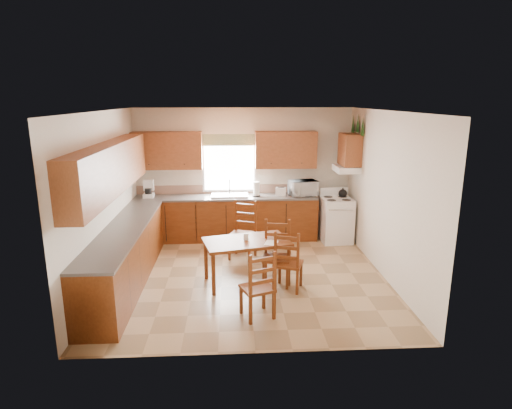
{
  "coord_description": "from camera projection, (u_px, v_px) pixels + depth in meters",
  "views": [
    {
      "loc": [
        -0.25,
        -6.66,
        2.9
      ],
      "look_at": [
        0.15,
        0.3,
        1.15
      ],
      "focal_mm": 30.0,
      "sensor_mm": 36.0,
      "label": 1
    }
  ],
  "objects": [
    {
      "name": "floor",
      "position": [
        248.0,
        275.0,
        7.16
      ],
      "size": [
        4.5,
        4.5,
        0.0
      ],
      "primitive_type": "plane",
      "color": "#9F7F56",
      "rests_on": "ground"
    },
    {
      "name": "window_valance",
      "position": [
        229.0,
        140.0,
        8.77
      ],
      "size": [
        1.19,
        0.01,
        0.24
      ],
      "primitive_type": "cube",
      "color": "#39592B",
      "rests_on": "wall_back"
    },
    {
      "name": "upper_cab_back_left",
      "position": [
        167.0,
        151.0,
        8.65
      ],
      "size": [
        1.41,
        0.33,
        0.75
      ],
      "primitive_type": "cube",
      "color": "brown",
      "rests_on": "wall_back"
    },
    {
      "name": "backsplash",
      "position": [
        226.0,
        189.0,
        9.07
      ],
      "size": [
        3.75,
        0.01,
        0.18
      ],
      "primitive_type": "cube",
      "color": "#8D6957",
      "rests_on": "counter_back"
    },
    {
      "name": "ceiling",
      "position": [
        247.0,
        111.0,
        6.51
      ],
      "size": [
        4.5,
        4.5,
        0.0
      ],
      "primitive_type": "plane",
      "color": "#984D23",
      "rests_on": "floor"
    },
    {
      "name": "coffeemaker",
      "position": [
        148.0,
        190.0,
        8.67
      ],
      "size": [
        0.19,
        0.23,
        0.32
      ],
      "primitive_type": "cube",
      "rotation": [
        0.0,
        0.0,
        -0.01
      ],
      "color": "white",
      "rests_on": "counter_back"
    },
    {
      "name": "lower_cab_left",
      "position": [
        126.0,
        256.0,
        6.8
      ],
      "size": [
        0.6,
        3.6,
        0.88
      ],
      "primitive_type": "cube",
      "color": "#642C0F",
      "rests_on": "floor"
    },
    {
      "name": "pine_decal_a",
      "position": [
        363.0,
        126.0,
        8.0
      ],
      "size": [
        0.22,
        0.22,
        0.36
      ],
      "primitive_type": "cone",
      "color": "#163F15",
      "rests_on": "wall_right"
    },
    {
      "name": "sink_basin",
      "position": [
        230.0,
        195.0,
        8.81
      ],
      "size": [
        0.75,
        0.45,
        0.04
      ],
      "primitive_type": "cube",
      "color": "silver",
      "rests_on": "counter_back"
    },
    {
      "name": "microwave",
      "position": [
        303.0,
        188.0,
        8.86
      ],
      "size": [
        0.59,
        0.48,
        0.31
      ],
      "primitive_type": "imported",
      "rotation": [
        0.0,
        0.0,
        0.23
      ],
      "color": "white",
      "rests_on": "counter_back"
    },
    {
      "name": "chair_far_right",
      "position": [
        242.0,
        231.0,
        7.82
      ],
      "size": [
        0.56,
        0.55,
        1.05
      ],
      "primitive_type": "cube",
      "rotation": [
        0.0,
        0.0,
        -0.36
      ],
      "color": "#642C0F",
      "rests_on": "floor"
    },
    {
      "name": "wall_front",
      "position": [
        256.0,
        244.0,
        4.66
      ],
      "size": [
        4.5,
        4.5,
        0.0
      ],
      "primitive_type": "plane",
      "color": "beige",
      "rests_on": "floor"
    },
    {
      "name": "stove",
      "position": [
        336.0,
        220.0,
        8.78
      ],
      "size": [
        0.62,
        0.64,
        0.89
      ],
      "primitive_type": "cube",
      "rotation": [
        0.0,
        0.0,
        0.05
      ],
      "color": "white",
      "rests_on": "floor"
    },
    {
      "name": "dining_table",
      "position": [
        247.0,
        261.0,
        6.83
      ],
      "size": [
        1.46,
        1.04,
        0.71
      ],
      "primitive_type": "cube",
      "rotation": [
        0.0,
        0.0,
        0.23
      ],
      "color": "#642C0F",
      "rests_on": "floor"
    },
    {
      "name": "chair_far_left",
      "position": [
        276.0,
        254.0,
        6.72
      ],
      "size": [
        0.49,
        0.47,
        1.01
      ],
      "primitive_type": "cube",
      "rotation": [
        0.0,
        0.0,
        -0.18
      ],
      "color": "#642C0F",
      "rests_on": "floor"
    },
    {
      "name": "upper_cab_stove",
      "position": [
        350.0,
        150.0,
        8.41
      ],
      "size": [
        0.33,
        0.62,
        0.62
      ],
      "primitive_type": "cube",
      "color": "brown",
      "rests_on": "wall_right"
    },
    {
      "name": "range_hood",
      "position": [
        346.0,
        169.0,
        8.5
      ],
      "size": [
        0.44,
        0.62,
        0.12
      ],
      "primitive_type": "cube",
      "color": "white",
      "rests_on": "wall_right"
    },
    {
      "name": "table_paper",
      "position": [
        271.0,
        243.0,
        6.63
      ],
      "size": [
        0.25,
        0.29,
        0.0
      ],
      "primitive_type": "cube",
      "rotation": [
        0.0,
        0.0,
        -0.29
      ],
      "color": "white",
      "rests_on": "dining_table"
    },
    {
      "name": "window_frame",
      "position": [
        229.0,
        164.0,
        8.92
      ],
      "size": [
        1.13,
        0.02,
        1.18
      ],
      "primitive_type": "cube",
      "color": "white",
      "rests_on": "wall_back"
    },
    {
      "name": "pine_decal_b",
      "position": [
        358.0,
        123.0,
        8.3
      ],
      "size": [
        0.22,
        0.22,
        0.36
      ],
      "primitive_type": "cone",
      "color": "#163F15",
      "rests_on": "wall_right"
    },
    {
      "name": "upper_cab_back_right",
      "position": [
        286.0,
        150.0,
        8.78
      ],
      "size": [
        1.25,
        0.33,
        0.75
      ],
      "primitive_type": "cube",
      "color": "brown",
      "rests_on": "wall_back"
    },
    {
      "name": "counter_left",
      "position": [
        124.0,
        229.0,
        6.69
      ],
      "size": [
        0.63,
        3.6,
        0.04
      ],
      "primitive_type": "cube",
      "color": "#504946",
      "rests_on": "lower_cab_left"
    },
    {
      "name": "table_card",
      "position": [
        246.0,
        237.0,
        6.74
      ],
      "size": [
        0.08,
        0.02,
        0.11
      ],
      "primitive_type": "cube",
      "rotation": [
        0.0,
        0.0,
        0.06
      ],
      "color": "white",
      "rests_on": "dining_table"
    },
    {
      "name": "paper_towel",
      "position": [
        256.0,
        189.0,
        8.78
      ],
      "size": [
        0.17,
        0.17,
        0.3
      ],
      "primitive_type": "cylinder",
      "rotation": [
        0.0,
        0.0,
        0.4
      ],
      "color": "white",
      "rests_on": "counter_back"
    },
    {
      "name": "wall_left",
      "position": [
        105.0,
        199.0,
        6.71
      ],
      "size": [
        4.5,
        4.5,
        0.0
      ],
      "primitive_type": "plane",
      "color": "beige",
      "rests_on": "floor"
    },
    {
      "name": "wall_right",
      "position": [
        386.0,
        195.0,
        6.96
      ],
      "size": [
        4.5,
        4.5,
        0.0
      ],
      "primitive_type": "plane",
      "color": "beige",
      "rests_on": "floor"
    },
    {
      "name": "upper_cab_left",
      "position": [
        110.0,
        169.0,
        6.45
      ],
      "size": [
        0.33,
        3.6,
        0.75
      ],
      "primitive_type": "cube",
      "color": "brown",
      "rests_on": "wall_left"
    },
    {
      "name": "pine_decal_c",
      "position": [
        353.0,
        124.0,
        8.61
      ],
      "size": [
        0.22,
        0.22,
        0.36
      ],
      "primitive_type": "cone",
      "color": "#163F15",
      "rests_on": "wall_right"
    },
    {
      "name": "lower_cab_back",
      "position": [
        226.0,
        219.0,
        8.92
      ],
      "size": [
        3.75,
        0.6,
        0.88
      ],
      "primitive_type": "cube",
      "color": "#642C0F",
      "rests_on": "floor"
    },
    {
      "name": "wall_back",
      "position": [
        244.0,
        173.0,
        9.01
      ],
      "size": [
        4.5,
        4.5,
        0.0
      ],
      "primitive_type": "plane",
      "color": "beige",
      "rests_on": "floor"
    },
    {
      "name": "chair_near_left",
      "position": [
        257.0,
        284.0,
        5.72
      ],
      "size": [
        0.51,
        0.5,
        0.96
      ],
      "primitive_type": "cube",
      "rotation": [
        0.0,
        0.0,
        3.51
      ],
      "color": "#642C0F",
      "rests_on": "floor"
    },
    {
      "name": "chair_near_right",
      "position": [
        289.0,
        260.0,
        6.55
      ],
      "size": [
        0.51,
        0.49,
        0.96
      ],
      "primitive_type": "cube",
      "rotation": [
        0.0,
        0.0,
        2.81
      ],
      "color": "#642C0F",
      "rests_on": "floor"
    },
    {
      "name": "counter_back",
      "position": [
        226.0,
        197.0,
        8.81
      ],
      "size": [
        3.75,
        0.63,
        0.04
      ],
      "primitive_type": "cube",
      "color": "#504946",
      "rests_on": "lower_cab_back"
    },
    {
      "name": "window_pane",
      "position": [
        229.0,
        164.0,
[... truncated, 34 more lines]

